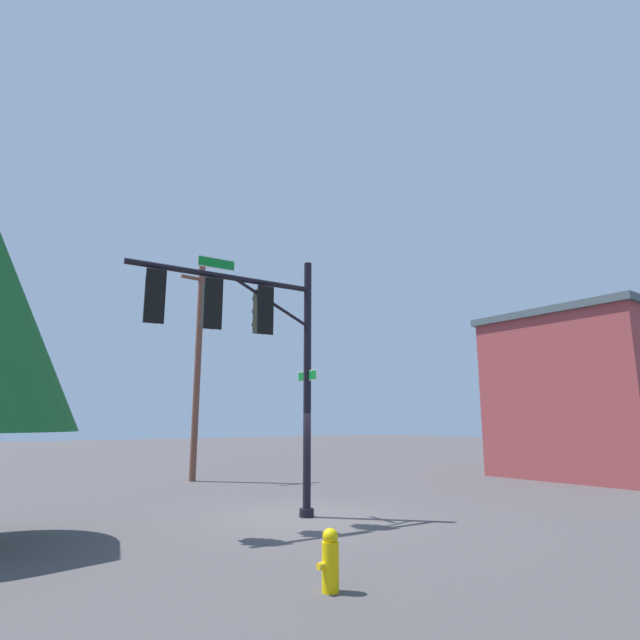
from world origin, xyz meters
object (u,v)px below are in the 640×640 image
Objects in this scene: fire_hydrant at (330,560)px; brick_building at (588,394)px; signal_pole_assembly at (242,329)px; utility_pole at (198,365)px.

brick_building reaches higher than fire_hydrant.
signal_pole_assembly is 0.74× the size of utility_pole.
fire_hydrant is at bearing 77.23° from signal_pole_assembly.
utility_pole is at bearing -105.20° from fire_hydrant.
utility_pole reaches higher than brick_building.
utility_pole reaches higher than signal_pole_assembly.
utility_pole is at bearing -106.55° from signal_pole_assembly.
fire_hydrant is at bearing 15.29° from brick_building.
brick_building is (-17.85, -4.88, 3.05)m from fire_hydrant.
signal_pole_assembly is at bearing -102.77° from fire_hydrant.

